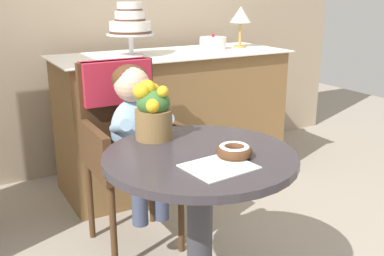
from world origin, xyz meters
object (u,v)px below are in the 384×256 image
object	(u,v)px
cafe_table	(200,205)
wicker_chair	(124,124)
round_layer_cake	(213,43)
tiered_cake_stand	(130,24)
flower_vase	(153,111)
donut_front	(234,151)
seated_child	(135,125)
table_lamp	(241,16)

from	to	relation	value
cafe_table	wicker_chair	bearing A→B (deg)	90.92
round_layer_cake	tiered_cake_stand	bearing A→B (deg)	-175.61
cafe_table	flower_vase	bearing A→B (deg)	107.34
round_layer_cake	cafe_table	bearing A→B (deg)	-123.52
donut_front	round_layer_cake	size ratio (longest dim) A/B	0.70
donut_front	wicker_chair	bearing A→B (deg)	96.69
flower_vase	tiered_cake_stand	bearing A→B (deg)	72.22
donut_front	flower_vase	bearing A→B (deg)	115.80
wicker_chair	seated_child	distance (m)	0.16
flower_vase	cafe_table	bearing A→B (deg)	-72.66
table_lamp	cafe_table	bearing A→B (deg)	-129.83
flower_vase	round_layer_cake	bearing A→B (deg)	48.78
tiered_cake_stand	table_lamp	world-z (taller)	tiered_cake_stand
cafe_table	wicker_chair	world-z (taller)	wicker_chair
flower_vase	round_layer_cake	xyz separation A→B (m)	(0.97, 1.11, 0.11)
wicker_chair	flower_vase	bearing A→B (deg)	-98.35
table_lamp	donut_front	bearing A→B (deg)	-125.71
donut_front	flower_vase	size ratio (longest dim) A/B	0.55
round_layer_cake	seated_child	bearing A→B (deg)	-140.12
wicker_chair	flower_vase	xyz separation A→B (m)	(-0.06, -0.51, 0.19)
donut_front	table_lamp	distance (m)	1.80
tiered_cake_stand	table_lamp	bearing A→B (deg)	2.24
wicker_chair	tiered_cake_stand	size ratio (longest dim) A/B	2.92
wicker_chair	donut_front	bearing A→B (deg)	-84.47
cafe_table	tiered_cake_stand	size ratio (longest dim) A/B	2.20
cafe_table	table_lamp	bearing A→B (deg)	50.17
flower_vase	table_lamp	distance (m)	1.64
cafe_table	tiered_cake_stand	bearing A→B (deg)	78.54
cafe_table	donut_front	size ratio (longest dim) A/B	5.49
cafe_table	seated_child	bearing A→B (deg)	91.16
round_layer_cake	wicker_chair	bearing A→B (deg)	-146.43
wicker_chair	tiered_cake_stand	bearing A→B (deg)	62.34
cafe_table	wicker_chair	size ratio (longest dim) A/B	0.75
wicker_chair	round_layer_cake	bearing A→B (deg)	32.41
flower_vase	tiered_cake_stand	world-z (taller)	tiered_cake_stand
tiered_cake_stand	round_layer_cake	xyz separation A→B (m)	(0.63, 0.05, -0.15)
wicker_chair	flower_vase	world-z (taller)	flower_vase
flower_vase	round_layer_cake	distance (m)	1.47
table_lamp	round_layer_cake	bearing A→B (deg)	176.02
seated_child	round_layer_cake	size ratio (longest dim) A/B	3.90
donut_front	flower_vase	xyz separation A→B (m)	(-0.16, 0.34, 0.09)
cafe_table	wicker_chair	xyz separation A→B (m)	(-0.01, 0.75, 0.13)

